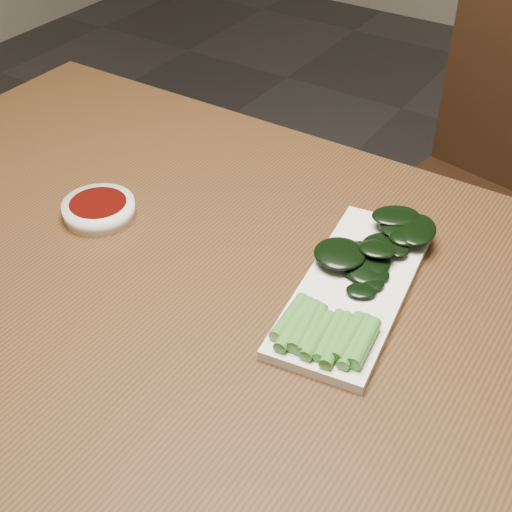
# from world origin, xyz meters

# --- Properties ---
(table) EXTENTS (1.40, 0.80, 0.75)m
(table) POSITION_xyz_m (0.00, 0.00, 0.68)
(table) COLOR #422912
(table) RESTS_ON ground
(chair_far) EXTENTS (0.44, 0.44, 0.89)m
(chair_far) POSITION_xyz_m (0.09, 0.83, 0.49)
(chair_far) COLOR black
(chair_far) RESTS_ON ground
(sauce_bowl) EXTENTS (0.11, 0.11, 0.03)m
(sauce_bowl) POSITION_xyz_m (-0.26, 0.02, 0.76)
(sauce_bowl) COLOR white
(sauce_bowl) RESTS_ON table
(serving_plate) EXTENTS (0.17, 0.34, 0.01)m
(serving_plate) POSITION_xyz_m (0.13, 0.07, 0.76)
(serving_plate) COLOR white
(serving_plate) RESTS_ON table
(gai_lan) EXTENTS (0.16, 0.34, 0.03)m
(gai_lan) POSITION_xyz_m (0.14, 0.08, 0.77)
(gai_lan) COLOR #438A2F
(gai_lan) RESTS_ON serving_plate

